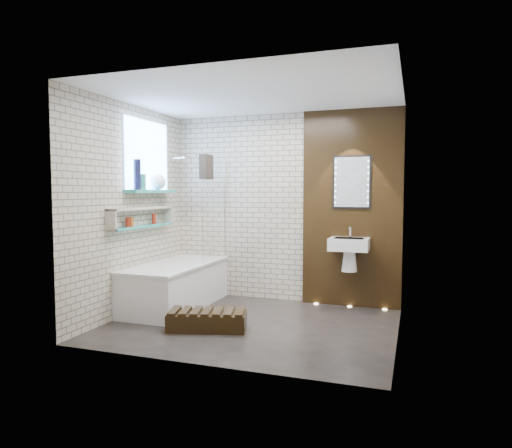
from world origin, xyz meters
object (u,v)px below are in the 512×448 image
at_px(bathtub, 176,285).
at_px(bath_screen, 214,210).
at_px(washbasin, 349,249).
at_px(led_mirror, 352,182).
at_px(walnut_step, 207,321).

xyz_separation_m(bathtub, bath_screen, (0.35, 0.44, 0.99)).
height_order(bathtub, washbasin, washbasin).
xyz_separation_m(washbasin, led_mirror, (0.00, 0.16, 0.86)).
distance_m(bathtub, led_mirror, 2.68).
relative_size(bath_screen, led_mirror, 2.00).
distance_m(bathtub, walnut_step, 1.15).
height_order(bathtub, led_mirror, led_mirror).
xyz_separation_m(bathtub, led_mirror, (2.17, 0.78, 1.36)).
relative_size(bath_screen, walnut_step, 1.64).
height_order(washbasin, walnut_step, washbasin).
bearing_deg(bath_screen, walnut_step, -69.13).
relative_size(bathtub, led_mirror, 2.49).
xyz_separation_m(bath_screen, walnut_step, (0.46, -1.22, -1.18)).
height_order(bathtub, bath_screen, bath_screen).
distance_m(bath_screen, walnut_step, 1.76).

